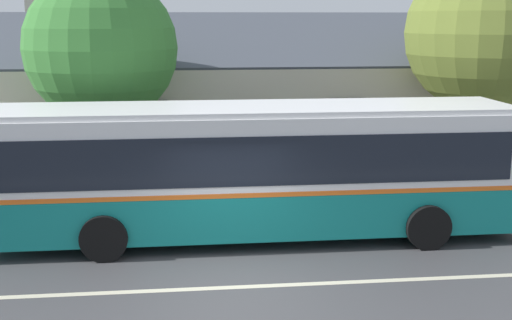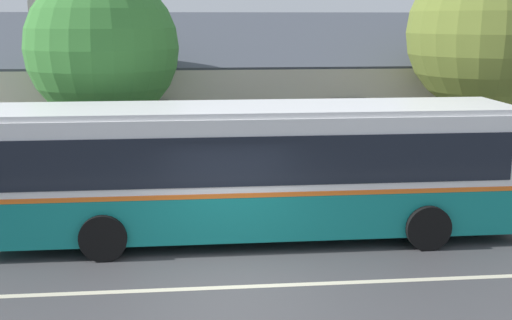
# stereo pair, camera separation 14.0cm
# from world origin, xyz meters

# --- Properties ---
(ground_plane) EXTENTS (300.00, 300.00, 0.00)m
(ground_plane) POSITION_xyz_m (0.00, 0.00, 0.00)
(ground_plane) COLOR #424244
(sidewalk_far) EXTENTS (60.00, 3.00, 0.15)m
(sidewalk_far) POSITION_xyz_m (0.00, 6.00, 0.07)
(sidewalk_far) COLOR #ADAAA3
(sidewalk_far) RESTS_ON ground
(lane_divider_stripe) EXTENTS (60.00, 0.16, 0.01)m
(lane_divider_stripe) POSITION_xyz_m (0.00, 0.00, 0.00)
(lane_divider_stripe) COLOR beige
(lane_divider_stripe) RESTS_ON ground
(community_building) EXTENTS (26.77, 8.21, 6.23)m
(community_building) POSITION_xyz_m (1.04, 12.36, 1.85)
(community_building) COLOR beige
(community_building) RESTS_ON ground
(transit_bus) EXTENTS (12.03, 2.81, 3.06)m
(transit_bus) POSITION_xyz_m (0.66, 2.90, 1.65)
(transit_bus) COLOR #147F7A
(transit_bus) RESTS_ON ground
(bench_by_building) EXTENTS (1.60, 0.51, 0.94)m
(bench_by_building) POSITION_xyz_m (-5.42, 5.54, 0.56)
(bench_by_building) COLOR brown
(bench_by_building) RESTS_ON sidewalk_far
(bench_down_street) EXTENTS (1.68, 0.51, 0.94)m
(bench_down_street) POSITION_xyz_m (-0.99, 5.93, 0.57)
(bench_down_street) COLOR brown
(bench_down_street) RESTS_ON sidewalk_far
(street_tree_primary) EXTENTS (4.70, 4.70, 6.92)m
(street_tree_primary) POSITION_xyz_m (7.79, 6.94, 4.44)
(street_tree_primary) COLOR #4C3828
(street_tree_primary) RESTS_ON ground
(street_tree_secondary) EXTENTS (4.17, 4.17, 6.27)m
(street_tree_secondary) POSITION_xyz_m (-3.12, 6.76, 4.01)
(street_tree_secondary) COLOR #4C3828
(street_tree_secondary) RESTS_ON ground
(bus_stop_sign) EXTENTS (0.36, 0.07, 2.40)m
(bus_stop_sign) POSITION_xyz_m (7.18, 4.99, 1.64)
(bus_stop_sign) COLOR gray
(bus_stop_sign) RESTS_ON sidewalk_far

